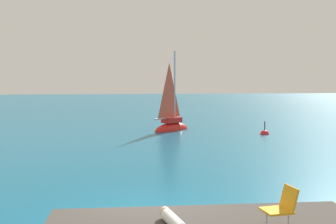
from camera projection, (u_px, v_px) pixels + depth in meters
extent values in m
plane|color=#0F5675|center=(146.00, 218.00, 10.90)|extent=(160.00, 160.00, 0.00)
ellipsoid|color=red|center=(172.00, 130.00, 28.76)|extent=(3.06, 2.85, 1.07)
cube|color=red|center=(172.00, 120.00, 28.70)|extent=(1.52, 1.46, 0.35)
cylinder|color=#B7B7BC|center=(175.00, 87.00, 28.72)|extent=(0.12, 0.12, 4.88)
cylinder|color=#B2B2B7|center=(165.00, 118.00, 28.19)|extent=(1.54, 1.35, 0.09)
pyramid|color=#DB4C38|center=(169.00, 90.00, 28.34)|extent=(1.22, 1.07, 3.71)
cylinder|color=white|center=(174.00, 222.00, 8.01)|extent=(0.43, 0.93, 0.24)
sphere|color=beige|center=(165.00, 212.00, 8.52)|extent=(0.22, 0.22, 0.22)
cube|color=orange|center=(277.00, 211.00, 7.94)|extent=(0.59, 0.56, 0.04)
cube|color=orange|center=(289.00, 198.00, 7.99)|extent=(0.22, 0.50, 0.45)
cylinder|color=silver|center=(266.00, 221.00, 7.90)|extent=(0.04, 0.04, 0.35)
cylinder|color=silver|center=(289.00, 218.00, 8.03)|extent=(0.04, 0.04, 0.35)
sphere|color=red|center=(265.00, 134.00, 26.72)|extent=(0.56, 0.56, 0.56)
cylinder|color=black|center=(265.00, 126.00, 26.67)|extent=(0.06, 0.06, 0.60)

